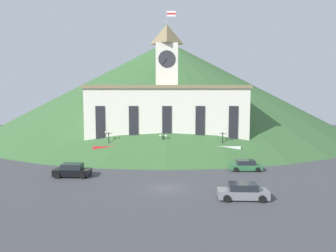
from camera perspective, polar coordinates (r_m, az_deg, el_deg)
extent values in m
plane|color=#424247|center=(39.43, -0.06, -10.83)|extent=(160.00, 160.00, 0.00)
cube|color=silver|center=(61.38, 0.06, 0.82)|extent=(28.44, 10.86, 12.08)
cube|color=olive|center=(61.17, 0.07, 6.75)|extent=(29.04, 11.46, 0.60)
cube|color=silver|center=(61.39, 0.07, 10.56)|extent=(3.98, 3.98, 7.58)
pyramid|color=olive|center=(62.13, 0.07, 15.70)|extent=(4.38, 4.38, 3.58)
cylinder|color=#2D2D33|center=(59.44, 0.06, 11.61)|extent=(3.03, 0.12, 3.03)
cube|color=black|center=(59.32, -0.32, 11.15)|extent=(0.84, 0.06, 1.04)
cylinder|color=#B2B2B7|center=(62.72, 0.07, 18.39)|extent=(0.10, 0.10, 2.40)
cube|color=white|center=(62.87, 0.84, 18.97)|extent=(1.60, 0.06, 1.00)
cube|color=red|center=(62.83, 0.84, 18.98)|extent=(1.60, 0.04, 0.28)
cube|color=#232328|center=(57.10, -11.45, 0.11)|extent=(1.56, 0.16, 6.64)
cube|color=#232328|center=(56.22, -5.76, 0.10)|extent=(1.56, 0.16, 6.64)
cube|color=#232328|center=(55.91, 0.05, 0.10)|extent=(1.56, 0.16, 6.64)
cube|color=#232328|center=(56.18, 5.86, 0.10)|extent=(1.56, 0.16, 6.64)
cube|color=#232328|center=(57.01, 11.55, 0.10)|extent=(1.56, 0.16, 6.64)
cube|color=red|center=(54.87, -10.63, -4.83)|extent=(4.05, 0.12, 2.61)
cube|color=white|center=(54.25, -6.41, -4.89)|extent=(4.05, 0.12, 2.61)
cube|color=red|center=(53.93, -2.12, -4.92)|extent=(4.05, 0.12, 2.61)
cube|color=white|center=(53.92, 2.19, -4.93)|extent=(4.05, 0.12, 2.61)
cube|color=red|center=(54.20, 6.49, -4.90)|extent=(4.05, 0.12, 2.61)
cube|color=white|center=(54.79, 10.71, -4.85)|extent=(4.05, 0.12, 2.61)
cone|color=#386033|center=(98.09, 0.14, 6.82)|extent=(101.97, 101.97, 26.50)
cylinder|color=black|center=(55.55, -9.99, -3.56)|extent=(0.14, 0.14, 4.79)
cube|color=black|center=(55.24, -10.03, -1.25)|extent=(0.90, 0.08, 0.08)
sphere|color=white|center=(55.30, -10.49, -1.07)|extent=(0.36, 0.36, 0.36)
sphere|color=white|center=(55.14, -9.57, -1.07)|extent=(0.36, 0.36, 0.36)
cylinder|color=black|center=(54.72, -0.58, -3.92)|extent=(0.14, 0.14, 4.20)
cube|color=black|center=(54.43, -0.58, -1.90)|extent=(0.90, 0.08, 0.08)
sphere|color=white|center=(54.42, -1.06, -1.71)|extent=(0.36, 0.36, 0.36)
sphere|color=white|center=(54.41, -0.11, -1.71)|extent=(0.36, 0.36, 0.36)
cylinder|color=black|center=(55.42, 9.74, -3.58)|extent=(0.14, 0.14, 4.78)
cube|color=black|center=(55.11, 9.77, -1.28)|extent=(0.90, 0.08, 0.08)
sphere|color=white|center=(55.02, 9.31, -1.09)|extent=(0.36, 0.36, 0.36)
sphere|color=white|center=(55.17, 10.24, -1.09)|extent=(0.36, 0.36, 0.36)
cube|color=slate|center=(36.31, 13.16, -11.43)|extent=(5.38, 2.23, 0.87)
cube|color=#1E2328|center=(36.09, 13.19, -10.23)|extent=(2.99, 1.96, 0.71)
cylinder|color=black|center=(35.15, 10.49, -12.33)|extent=(0.78, 0.39, 0.77)
cylinder|color=black|center=(37.05, 10.07, -11.38)|extent=(0.78, 0.39, 0.77)
cylinder|color=black|center=(35.81, 16.35, -12.12)|extent=(0.78, 0.39, 0.77)
cylinder|color=black|center=(37.67, 15.62, -11.22)|extent=(0.78, 0.39, 0.77)
cube|color=black|center=(46.47, -16.07, -7.72)|extent=(4.97, 2.18, 0.89)
cube|color=#1E2328|center=(46.29, -16.10, -6.74)|extent=(2.76, 1.94, 0.73)
cylinder|color=black|center=(46.16, -18.44, -8.17)|extent=(0.80, 0.39, 0.79)
cylinder|color=black|center=(47.98, -17.59, -7.62)|extent=(0.80, 0.39, 0.79)
cylinder|color=black|center=(45.10, -14.44, -8.38)|extent=(0.80, 0.39, 0.79)
cylinder|color=black|center=(46.96, -13.73, -7.80)|extent=(0.80, 0.39, 0.79)
cube|color=#2D663D|center=(49.45, 13.62, -6.96)|extent=(4.63, 1.87, 0.77)
cube|color=#1E2328|center=(49.30, 13.64, -6.16)|extent=(2.55, 1.69, 0.63)
cylinder|color=black|center=(48.32, 12.02, -7.45)|extent=(0.69, 0.33, 0.68)
cylinder|color=black|center=(50.04, 11.63, -6.99)|extent=(0.69, 0.33, 0.68)
cylinder|color=black|center=(49.00, 15.64, -7.36)|extent=(0.69, 0.33, 0.68)
cylinder|color=black|center=(50.70, 15.13, -6.91)|extent=(0.69, 0.33, 0.68)
cylinder|color=brown|center=(52.67, 3.22, -6.17)|extent=(0.19, 0.19, 0.83)
cylinder|color=brown|center=(52.47, 3.36, -6.22)|extent=(0.19, 0.19, 0.83)
cylinder|color=brown|center=(52.43, 3.29, -5.40)|extent=(0.51, 0.51, 0.66)
sphere|color=#936B4C|center=(52.34, 3.30, -4.90)|extent=(0.28, 0.28, 0.28)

